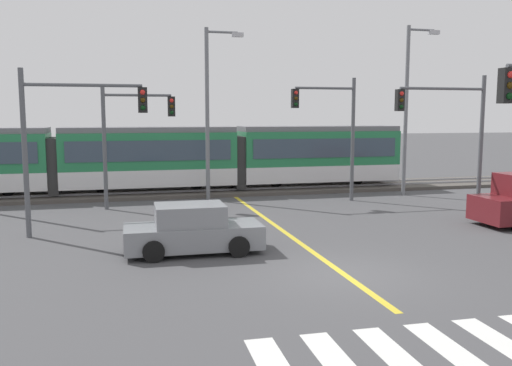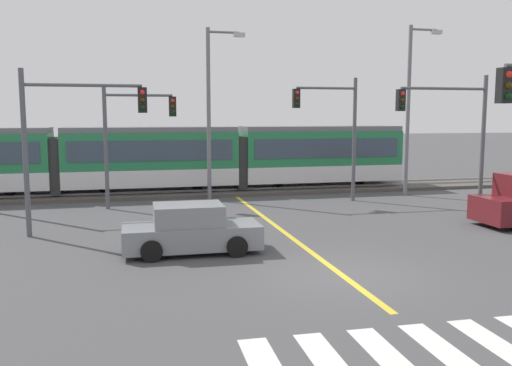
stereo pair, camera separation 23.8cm
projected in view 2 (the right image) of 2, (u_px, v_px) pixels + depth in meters
The scene contains 17 objects.
ground_plane at pixel (341, 275), 14.46m from camera, with size 200.00×200.00×0.00m, color #474749.
track_bed at pixel (230, 190), 30.01m from camera, with size 120.00×4.00×0.18m, color #4C4742.
rail_near at pixel (232, 189), 29.29m from camera, with size 120.00×0.08×0.10m, color #939399.
rail_far at pixel (228, 186), 30.68m from camera, with size 120.00×0.08×0.10m, color #939399.
light_rail_tram at pixel (151, 156), 28.78m from camera, with size 28.00×2.64×3.43m.
crosswalk_stripe_1 at pixel (332, 366), 9.19m from camera, with size 0.56×2.80×0.01m, color silver.
crosswalk_stripe_2 at pixel (391, 360), 9.42m from camera, with size 0.56×2.80×0.01m, color silver.
crosswalk_stripe_3 at pixel (448, 354), 9.65m from camera, with size 0.56×2.80×0.01m, color silver.
crosswalk_stripe_4 at pixel (503, 348), 9.88m from camera, with size 0.56×2.80×0.01m, color silver.
lane_centre_line at pixel (283, 231), 19.83m from camera, with size 0.20×17.10×0.01m, color gold.
sedan_crossing at pixel (191, 230), 16.72m from camera, with size 4.22×1.96×1.52m.
traffic_light_far_right at pixel (334, 122), 26.20m from camera, with size 3.25×0.38×6.03m.
traffic_light_mid_left at pixel (69, 127), 18.82m from camera, with size 4.25×0.38×5.81m.
traffic_light_far_left at pixel (131, 128), 24.37m from camera, with size 3.25×0.38×5.50m.
traffic_light_mid_right at pixel (454, 123), 23.16m from camera, with size 4.25×0.38×5.94m.
street_lamp_centre at pixel (212, 104), 26.58m from camera, with size 1.92×0.28×8.43m.
street_lamp_east at pixel (411, 101), 28.14m from camera, with size 1.83×0.28×8.80m.
Camera 2 is at (-5.47, -13.13, 4.24)m, focal length 38.00 mm.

